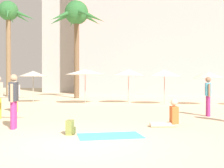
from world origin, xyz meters
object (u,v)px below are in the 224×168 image
Objects in this scene: cafe_umbrella_1 at (85,72)px; person_mid_right at (169,117)px; cafe_umbrella_3 at (164,73)px; person_far_right at (208,95)px; cafe_umbrella_7 at (128,73)px; person_near_right at (14,99)px; backpack at (70,128)px; cafe_umbrella_0 at (33,74)px; beach_towel at (110,136)px; palm_tree_far_left at (77,18)px; palm_tree_left at (8,19)px; person_far_left at (14,94)px; cafe_umbrella_4 at (208,75)px.

cafe_umbrella_1 is 2.75× the size of person_mid_right.
person_far_right is at bearing -74.29° from cafe_umbrella_3.
person_near_right is at bearing -102.80° from cafe_umbrella_7.
person_far_right is (4.72, 5.20, 0.76)m from backpack.
cafe_umbrella_0 reaches higher than beach_towel.
beach_towel is at bearing -71.00° from palm_tree_far_left.
palm_tree_left is 5.84× the size of person_far_left.
palm_tree_far_left is 3.88× the size of cafe_umbrella_3.
palm_tree_left reaches higher than cafe_umbrella_1.
cafe_umbrella_7 reaches higher than person_far_left.
backpack is (4.93, -17.69, -7.23)m from palm_tree_far_left.
cafe_umbrella_3 reaches higher than person_near_right.
palm_tree_far_left is 9.39m from cafe_umbrella_7.
cafe_umbrella_3 reaches higher than person_far_right.
cafe_umbrella_4 is at bearing 86.93° from person_far_left.
person_far_left reaches higher than backpack.
cafe_umbrella_7 is 1.35× the size of person_near_right.
beach_towel is at bearing 154.19° from person_near_right.
cafe_umbrella_7 is at bearing 16.57° from cafe_umbrella_1.
person_near_right is at bearing 160.30° from backpack.
person_mid_right is at bearing -60.17° from cafe_umbrella_1.
palm_tree_left is 16.10m from cafe_umbrella_7.
cafe_umbrella_0 is (-1.54, -6.05, -5.32)m from palm_tree_far_left.
person_far_right reaches higher than person_far_left.
palm_tree_left reaches higher than person_far_right.
person_far_right is (7.17, -6.02, -1.25)m from cafe_umbrella_1.
cafe_umbrella_0 is 1.06× the size of cafe_umbrella_4.
person_far_left reaches higher than beach_towel.
cafe_umbrella_3 is 1.07× the size of cafe_umbrella_4.
palm_tree_left is at bearing 139.05° from person_far_right.
cafe_umbrella_1 is 1.55× the size of person_far_right.
cafe_umbrella_0 is 12.96m from person_far_right.
cafe_umbrella_1 reaches higher than cafe_umbrella_7.
beach_towel is 6.40m from person_far_right.
person_near_right is (-5.01, -1.23, 0.64)m from person_mid_right.
cafe_umbrella_0 is at bearing -57.66° from person_mid_right.
person_far_left is at bearing -142.90° from cafe_umbrella_3.
person_near_right is (10.55, -18.63, -7.07)m from palm_tree_left.
person_near_right is at bearing 2.22° from person_mid_right.
cafe_umbrella_7 is 11.77m from person_near_right.
palm_tree_left reaches higher than person_mid_right.
cafe_umbrella_1 is 10.91m from person_mid_right.
person_far_right is at bearing -52.31° from palm_tree_far_left.
backpack is at bearing -117.10° from cafe_umbrella_4.
person_far_left is at bearing -128.87° from cafe_umbrella_7.
person_mid_right is at bearing 48.39° from beach_towel.
cafe_umbrella_0 reaches higher than person_far_right.
person_mid_right is (2.90, 1.90, 0.13)m from backpack.
person_far_right is at bearing -58.36° from cafe_umbrella_7.
person_near_right reaches higher than backpack.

